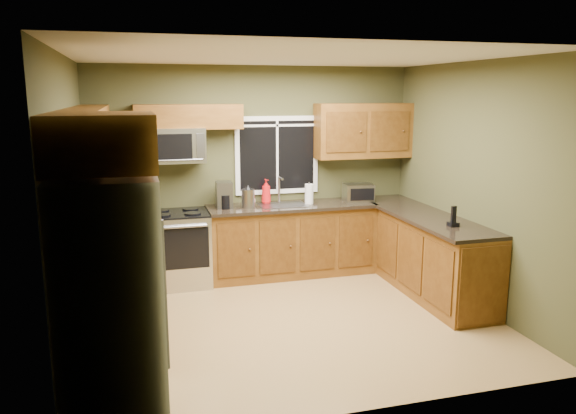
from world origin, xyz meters
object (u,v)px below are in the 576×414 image
refrigerator (111,298)px  microwave (173,145)px  kettle (248,197)px  soap_bottle_b (309,194)px  cordless_phone (453,220)px  range (178,248)px  toaster_oven (358,193)px  coffee_maker (224,196)px  soap_bottle_a (266,191)px  soap_bottle_c (250,199)px  paper_towel_roll (309,194)px

refrigerator → microwave: bearing=76.7°
kettle → soap_bottle_b: size_ratio=1.53×
soap_bottle_b → cordless_phone: bearing=-59.1°
refrigerator → microwave: microwave is taller
range → cordless_phone: cordless_phone is taller
toaster_oven → coffee_maker: 1.78m
refrigerator → soap_bottle_a: size_ratio=5.70×
kettle → soap_bottle_b: kettle is taller
microwave → kettle: bearing=-12.0°
microwave → cordless_phone: bearing=-31.8°
coffee_maker → soap_bottle_c: bearing=11.2°
refrigerator → kettle: refrigerator is taller
coffee_maker → paper_towel_roll: (1.10, -0.04, -0.02)m
refrigerator → microwave: (0.69, 2.91, 0.83)m
microwave → soap_bottle_c: bearing=-1.2°
refrigerator → soap_bottle_a: 3.50m
coffee_maker → microwave: bearing=171.6°
coffee_maker → soap_bottle_b: size_ratio=1.71×
range → cordless_phone: 3.29m
kettle → soap_bottle_a: soap_bottle_a is taller
kettle → paper_towel_roll: kettle is taller
refrigerator → toaster_oven: 4.13m
soap_bottle_a → soap_bottle_b: 0.58m
kettle → soap_bottle_c: 0.18m
paper_towel_roll → soap_bottle_b: paper_towel_roll is taller
refrigerator → paper_towel_roll: refrigerator is taller
cordless_phone → range: bearing=150.2°
soap_bottle_b → soap_bottle_c: soap_bottle_b is taller
toaster_oven → soap_bottle_c: toaster_oven is taller
microwave → cordless_phone: microwave is taller
range → soap_bottle_a: size_ratio=2.97×
coffee_maker → paper_towel_roll: coffee_maker is taller
paper_towel_roll → soap_bottle_c: size_ratio=1.62×
toaster_oven → coffee_maker: coffee_maker is taller
soap_bottle_c → refrigerator: bearing=-119.4°
soap_bottle_c → range: bearing=-172.9°
refrigerator → paper_towel_roll: 3.67m
range → soap_bottle_b: bearing=5.6°
soap_bottle_a → cordless_phone: 2.44m
toaster_oven → paper_towel_roll: bearing=178.0°
soap_bottle_a → refrigerator: bearing=-122.1°
soap_bottle_c → paper_towel_roll: bearing=-7.8°
refrigerator → soap_bottle_b: size_ratio=9.42×
kettle → range: bearing=176.6°
range → toaster_oven: size_ratio=2.34×
range → kettle: size_ratio=3.21×
paper_towel_roll → soap_bottle_b: 0.17m
toaster_oven → soap_bottle_b: bearing=163.8°
soap_bottle_c → soap_bottle_b: bearing=3.9°
microwave → toaster_oven: bearing=-3.5°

